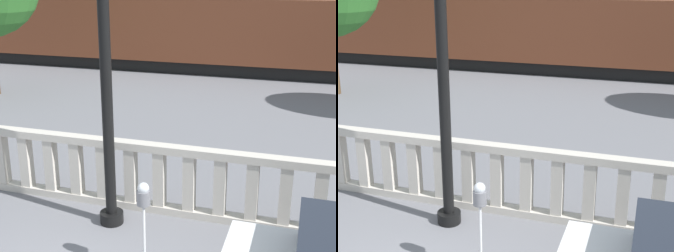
{
  "view_description": "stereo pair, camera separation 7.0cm",
  "coord_description": "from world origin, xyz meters",
  "views": [
    {
      "loc": [
        2.71,
        -4.15,
        4.14
      ],
      "look_at": [
        0.12,
        4.12,
        1.32
      ],
      "focal_mm": 50.0,
      "sensor_mm": 36.0,
      "label": 1
    },
    {
      "loc": [
        2.77,
        -4.13,
        4.14
      ],
      "look_at": [
        0.12,
        4.12,
        1.32
      ],
      "focal_mm": 50.0,
      "sensor_mm": 36.0,
      "label": 2
    }
  ],
  "objects": [
    {
      "name": "train_near",
      "position": [
        0.34,
        16.27,
        1.68
      ],
      "size": [
        29.85,
        2.81,
        3.8
      ],
      "color": "black",
      "rests_on": "ground"
    },
    {
      "name": "parking_meter",
      "position": [
        0.64,
        1.32,
        1.16
      ],
      "size": [
        0.19,
        0.19,
        1.42
      ],
      "color": "silver",
      "rests_on": "ground"
    },
    {
      "name": "train_far",
      "position": [
        0.37,
        22.3,
        2.09
      ],
      "size": [
        21.85,
        2.8,
        4.59
      ],
      "color": "black",
      "rests_on": "ground"
    },
    {
      "name": "balustrade",
      "position": [
        0.0,
        3.12,
        0.65
      ],
      "size": [
        12.13,
        0.24,
        1.3
      ],
      "color": "#BCB5A8",
      "rests_on": "ground"
    },
    {
      "name": "lamppost",
      "position": [
        -0.4,
        2.49,
        3.12
      ],
      "size": [
        0.41,
        0.41,
        6.26
      ],
      "color": "black",
      "rests_on": "ground"
    }
  ]
}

